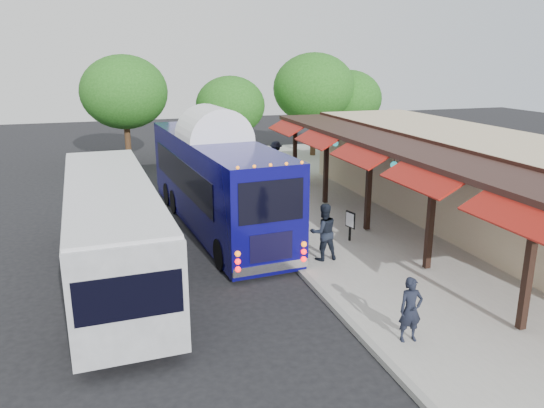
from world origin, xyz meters
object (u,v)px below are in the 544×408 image
object	(u,v)px
city_bus	(112,226)
ped_b	(323,232)
ped_a	(411,310)
coach_bus	(215,176)
ped_c	(254,185)
ped_d	(276,159)
sign_board	(350,221)

from	to	relation	value
city_bus	ped_b	distance (m)	6.62
ped_a	city_bus	bearing A→B (deg)	141.34
coach_bus	ped_c	size ratio (longest dim) A/B	6.77
ped_a	ped_d	xyz separation A→B (m)	(2.45, 17.55, 0.19)
ped_d	sign_board	xyz separation A→B (m)	(-0.72, -10.81, -0.24)
ped_a	ped_c	world-z (taller)	ped_c
coach_bus	city_bus	world-z (taller)	coach_bus
ped_b	ped_c	distance (m)	7.22
coach_bus	ped_c	xyz separation A→B (m)	(2.20, 2.15, -1.00)
sign_board	city_bus	bearing A→B (deg)	170.51
ped_b	ped_c	xyz separation A→B (m)	(-0.29, 7.21, -0.06)
city_bus	ped_c	distance (m)	8.90
city_bus	ped_c	world-z (taller)	city_bus
coach_bus	ped_a	distance (m)	10.76
ped_d	sign_board	world-z (taller)	ped_d
ped_b	ped_d	distance (m)	12.41
ped_b	ped_a	bearing A→B (deg)	89.81
ped_a	ped_d	distance (m)	17.72
ped_d	city_bus	bearing A→B (deg)	46.65
city_bus	ped_a	size ratio (longest dim) A/B	7.21
ped_b	sign_board	xyz separation A→B (m)	(1.63, 1.38, -0.21)
coach_bus	ped_a	bearing A→B (deg)	-81.62
sign_board	ped_d	bearing A→B (deg)	73.33
city_bus	ped_d	distance (m)	14.38
ped_b	sign_board	bearing A→B (deg)	-138.95
ped_b	sign_board	distance (m)	2.15
ped_d	sign_board	distance (m)	10.83
sign_board	ped_b	bearing A→B (deg)	-152.59
coach_bus	ped_b	world-z (taller)	coach_bus
ped_c	sign_board	world-z (taller)	ped_c
city_bus	ped_c	bearing A→B (deg)	43.05
coach_bus	ped_a	world-z (taller)	coach_bus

